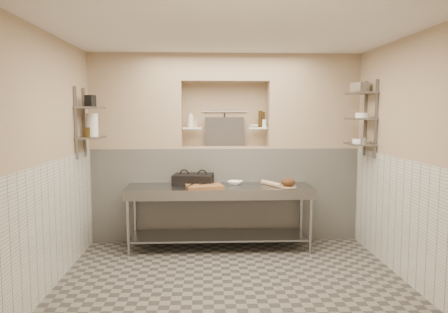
{
  "coord_description": "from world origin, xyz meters",
  "views": [
    {
      "loc": [
        -0.31,
        -4.89,
        1.92
      ],
      "look_at": [
        -0.05,
        0.9,
        1.35
      ],
      "focal_mm": 35.0,
      "sensor_mm": 36.0,
      "label": 1
    }
  ],
  "objects": [
    {
      "name": "alcove_sill",
      "position": [
        0.0,
        1.75,
        1.41
      ],
      "size": [
        1.3,
        0.4,
        0.02
      ],
      "primitive_type": "cube",
      "color": "tan",
      "rests_on": "backwall_lower"
    },
    {
      "name": "wall_shelf_right_lower",
      "position": [
        1.84,
        1.05,
        1.5
      ],
      "size": [
        0.3,
        0.5,
        0.02
      ],
      "primitive_type": "cube",
      "color": "slate",
      "rests_on": "wall_right"
    },
    {
      "name": "backwall_pillar_right",
      "position": [
        1.33,
        1.75,
        2.1
      ],
      "size": [
        1.35,
        0.4,
        1.4
      ],
      "primitive_type": "cube",
      "color": "tan",
      "rests_on": "backwall_lower"
    },
    {
      "name": "wall_right",
      "position": [
        2.05,
        0.0,
        1.4
      ],
      "size": [
        0.1,
        3.9,
        2.8
      ],
      "primitive_type": "cube",
      "color": "tan",
      "rests_on": "ground"
    },
    {
      "name": "shelf_rail_right_b",
      "position": [
        1.98,
        0.85,
        1.85
      ],
      "size": [
        0.03,
        0.03,
        1.05
      ],
      "primitive_type": "cube",
      "color": "slate",
      "rests_on": "wall_right"
    },
    {
      "name": "wall_back",
      "position": [
        0.0,
        2.0,
        1.4
      ],
      "size": [
        4.0,
        0.1,
        2.8
      ],
      "primitive_type": "cube",
      "color": "tan",
      "rests_on": "ground"
    },
    {
      "name": "floor",
      "position": [
        0.0,
        0.0,
        -0.05
      ],
      "size": [
        4.0,
        3.9,
        0.1
      ],
      "primitive_type": "cube",
      "color": "#66615A",
      "rests_on": "ground"
    },
    {
      "name": "prep_table",
      "position": [
        -0.1,
        1.18,
        0.64
      ],
      "size": [
        2.6,
        0.7,
        0.9
      ],
      "color": "gray",
      "rests_on": "floor"
    },
    {
      "name": "condiment_c",
      "position": [
        0.6,
        1.74,
        1.77
      ],
      "size": [
        0.07,
        0.07,
        0.12
      ],
      "primitive_type": "cylinder",
      "color": "white",
      "rests_on": "alcove_shelf_right"
    },
    {
      "name": "splash_panel",
      "position": [
        0.0,
        1.85,
        1.64
      ],
      "size": [
        0.6,
        0.08,
        0.45
      ],
      "primitive_type": "cube",
      "rotation": [
        -0.14,
        0.0,
        0.0
      ],
      "color": "#383330",
      "rests_on": "alcove_sill"
    },
    {
      "name": "jar_alcove",
      "position": [
        -0.46,
        1.76,
        1.77
      ],
      "size": [
        0.08,
        0.08,
        0.12
      ],
      "primitive_type": "cube",
      "color": "tan",
      "rests_on": "alcove_shelf_left"
    },
    {
      "name": "wall_front",
      "position": [
        0.0,
        -2.0,
        1.4
      ],
      "size": [
        4.0,
        0.1,
        2.8
      ],
      "primitive_type": "cube",
      "color": "tan",
      "rests_on": "ground"
    },
    {
      "name": "mixing_bowl",
      "position": [
        0.13,
        1.33,
        0.93
      ],
      "size": [
        0.28,
        0.28,
        0.05
      ],
      "primitive_type": "imported",
      "rotation": [
        0.0,
        0.0,
        -0.35
      ],
      "color": "white",
      "rests_on": "prep_table"
    },
    {
      "name": "wainscot_right",
      "position": [
        1.99,
        0.0,
        0.7
      ],
      "size": [
        0.02,
        3.9,
        1.4
      ],
      "primitive_type": "cube",
      "color": "silver",
      "rests_on": "floor"
    },
    {
      "name": "wainscot_left",
      "position": [
        -1.99,
        0.0,
        0.7
      ],
      "size": [
        0.02,
        3.9,
        1.4
      ],
      "primitive_type": "cube",
      "color": "silver",
      "rests_on": "floor"
    },
    {
      "name": "wall_left",
      "position": [
        -2.05,
        0.0,
        1.4
      ],
      "size": [
        0.1,
        3.9,
        2.8
      ],
      "primitive_type": "cube",
      "color": "tan",
      "rests_on": "ground"
    },
    {
      "name": "bowl_right_mid",
      "position": [
        1.84,
        0.98,
        1.9
      ],
      "size": [
        0.19,
        0.19,
        0.07
      ],
      "primitive_type": "cylinder",
      "color": "white",
      "rests_on": "wall_shelf_right_mid"
    },
    {
      "name": "shelf_rail_left_a",
      "position": [
        -1.98,
        1.25,
        1.8
      ],
      "size": [
        0.03,
        0.03,
        0.95
      ],
      "primitive_type": "cube",
      "color": "slate",
      "rests_on": "wall_left"
    },
    {
      "name": "alcove_shelf_left",
      "position": [
        -0.5,
        1.75,
        1.7
      ],
      "size": [
        0.28,
        0.16,
        0.02
      ],
      "primitive_type": "cube",
      "color": "white",
      "rests_on": "backwall_lower"
    },
    {
      "name": "backwall_lower",
      "position": [
        0.0,
        1.75,
        0.7
      ],
      "size": [
        4.0,
        0.4,
        1.4
      ],
      "primitive_type": "cube",
      "color": "silver",
      "rests_on": "floor"
    },
    {
      "name": "hanging_steel",
      "position": [
        0.0,
        1.9,
        1.78
      ],
      "size": [
        0.02,
        0.02,
        0.3
      ],
      "primitive_type": "cylinder",
      "color": "black",
      "rests_on": "utensil_rail"
    },
    {
      "name": "bowl_alcove",
      "position": [
        0.44,
        1.72,
        1.73
      ],
      "size": [
        0.17,
        0.17,
        0.04
      ],
      "primitive_type": "imported",
      "rotation": [
        0.0,
        0.0,
        -0.24
      ],
      "color": "white",
      "rests_on": "alcove_shelf_right"
    },
    {
      "name": "alcove_shelf_right",
      "position": [
        0.5,
        1.75,
        1.7
      ],
      "size": [
        0.28,
        0.16,
        0.02
      ],
      "primitive_type": "cube",
      "color": "white",
      "rests_on": "backwall_lower"
    },
    {
      "name": "backwall_pillar_left",
      "position": [
        -1.33,
        1.75,
        2.1
      ],
      "size": [
        1.35,
        0.4,
        1.4
      ],
      "primitive_type": "cube",
      "color": "tan",
      "rests_on": "backwall_lower"
    },
    {
      "name": "tongs",
      "position": [
        -0.49,
        1.01,
        0.96
      ],
      "size": [
        0.1,
        0.24,
        0.02
      ],
      "primitive_type": "cylinder",
      "rotation": [
        1.57,
        0.0,
        -0.34
      ],
      "color": "gray",
      "rests_on": "cutting_board"
    },
    {
      "name": "wall_shelf_right_mid",
      "position": [
        1.84,
        1.05,
        1.85
      ],
      "size": [
        0.3,
        0.5,
        0.02
      ],
      "primitive_type": "cube",
      "color": "slate",
      "rests_on": "wall_right"
    },
    {
      "name": "wall_shelf_right_upper",
      "position": [
        1.84,
        1.05,
        2.2
      ],
      "size": [
        0.3,
        0.5,
        0.03
      ],
      "primitive_type": "cube",
      "color": "slate",
      "rests_on": "wall_right"
    },
    {
      "name": "box_left_upper",
      "position": [
        -1.84,
        1.08,
        2.09
      ],
      "size": [
        0.14,
        0.14,
        0.16
      ],
      "primitive_type": "cube",
      "rotation": [
        0.0,
        0.0,
        -0.38
      ],
      "color": "black",
      "rests_on": "wall_shelf_left_upper"
    },
    {
      "name": "cutting_board",
      "position": [
        -0.32,
        1.04,
        0.92
      ],
      "size": [
        0.54,
        0.43,
        0.04
      ],
      "primitive_type": "cube",
      "rotation": [
        0.0,
        0.0,
        0.19
      ],
      "color": "brown",
      "rests_on": "prep_table"
    },
    {
      "name": "condiment_a",
      "position": [
        0.58,
        1.77,
        1.83
      ],
      "size": [
        0.06,
        0.06,
        0.23
      ],
      "primitive_type": "cylinder",
      "color": "#2F200C",
      "rests_on": "alcove_shelf_right"
    },
    {
      "name": "condiment_b",
      "position": [
        0.54,
        1.76,
        1.84
      ],
      "size": [
        0.06,
        0.06,
        0.25
      ],
      "primitive_type": "cylinder",
      "color": "#2F200C",
      "rests_on": "alcove_shelf_right"
    },
    {
      "name": "bowl_right",
      "position": [
        1.84,
        1.06,
        1.54
      ],
      "size": [
        0.2,
        0.2,
        0.06
      ],
      "primitive_type": "cylinder",
      "color": "white",
      "rests_on": "wall_shelf_right_lower"
    },
    {
      "name": "wall_shelf_left_lower",
      "position": [
        -1.84,
        1.05,
        1.6
      ],
      "size": [
        0.3,
        0.5,
        0.02
      ],
      "primitive_type": "cube",
      "color": "slate",
      "rests_on": "wall_left"
    },
    {
      "name": "utensil_rail",
      "position": [
        0.0,
        1.92,
        1.95
      ],
      "size": [
        0.7,
        0.02,
        0.02
      ],
      "primitive_type": "cylinder",
      "rotation": [
        0.0,
        1.57,
        0.0
      ],
      "color": "gray",
      "rests_on": "wall_back"
    },
    {
      "name": "basket_right",
      "position": [
        1.84,
        1.11,
        2.28
      ],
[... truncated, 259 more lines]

